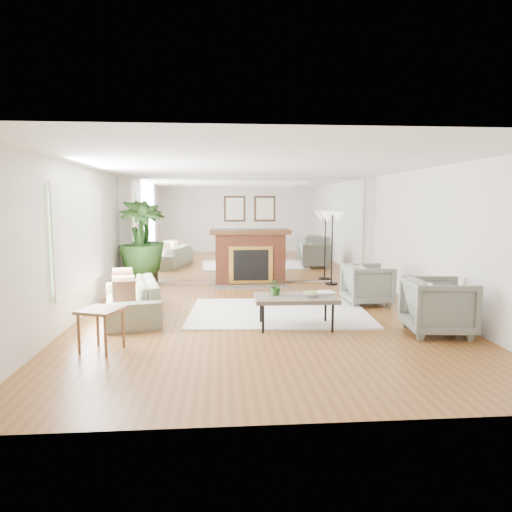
{
  "coord_description": "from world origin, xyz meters",
  "views": [
    {
      "loc": [
        -0.68,
        -7.17,
        1.88
      ],
      "look_at": [
        -0.08,
        0.6,
        0.98
      ],
      "focal_mm": 32.0,
      "sensor_mm": 36.0,
      "label": 1
    }
  ],
  "objects": [
    {
      "name": "ground",
      "position": [
        0.0,
        0.0,
        0.0
      ],
      "size": [
        7.0,
        7.0,
        0.0
      ],
      "primitive_type": "plane",
      "color": "brown",
      "rests_on": "ground"
    },
    {
      "name": "wall_left",
      "position": [
        -2.99,
        0.0,
        1.25
      ],
      "size": [
        0.02,
        7.0,
        2.5
      ],
      "primitive_type": "cube",
      "color": "silver",
      "rests_on": "ground"
    },
    {
      "name": "wall_right",
      "position": [
        2.99,
        0.0,
        1.25
      ],
      "size": [
        0.02,
        7.0,
        2.5
      ],
      "primitive_type": "cube",
      "color": "silver",
      "rests_on": "ground"
    },
    {
      "name": "wall_back",
      "position": [
        0.0,
        3.49,
        1.25
      ],
      "size": [
        6.0,
        0.02,
        2.5
      ],
      "primitive_type": "cube",
      "color": "silver",
      "rests_on": "ground"
    },
    {
      "name": "mirror_panel",
      "position": [
        0.0,
        3.47,
        1.25
      ],
      "size": [
        5.4,
        0.04,
        2.4
      ],
      "primitive_type": "cube",
      "color": "silver",
      "rests_on": "wall_back"
    },
    {
      "name": "window_panel",
      "position": [
        -2.96,
        0.4,
        1.35
      ],
      "size": [
        0.04,
        2.4,
        1.5
      ],
      "primitive_type": "cube",
      "color": "#B2E09E",
      "rests_on": "wall_left"
    },
    {
      "name": "fireplace",
      "position": [
        0.0,
        3.26,
        0.66
      ],
      "size": [
        1.85,
        0.83,
        2.05
      ],
      "color": "brown",
      "rests_on": "ground"
    },
    {
      "name": "area_rug",
      "position": [
        0.3,
        0.42,
        0.02
      ],
      "size": [
        3.15,
        2.34,
        0.03
      ],
      "primitive_type": "cube",
      "rotation": [
        0.0,
        0.0,
        -0.07
      ],
      "color": "white",
      "rests_on": "ground"
    },
    {
      "name": "coffee_table",
      "position": [
        0.44,
        -0.5,
        0.45
      ],
      "size": [
        1.24,
        0.74,
        0.49
      ],
      "rotation": [
        0.0,
        0.0,
        -0.02
      ],
      "color": "#696053",
      "rests_on": "ground"
    },
    {
      "name": "sofa",
      "position": [
        -2.18,
        0.41,
        0.31
      ],
      "size": [
        1.27,
        2.23,
        0.61
      ],
      "primitive_type": "imported",
      "rotation": [
        0.0,
        0.0,
        -1.35
      ],
      "color": "slate",
      "rests_on": "ground"
    },
    {
      "name": "armchair_back",
      "position": [
        2.04,
        1.01,
        0.37
      ],
      "size": [
        0.85,
        0.83,
        0.75
      ],
      "primitive_type": "imported",
      "rotation": [
        0.0,
        0.0,
        1.6
      ],
      "color": "gray",
      "rests_on": "ground"
    },
    {
      "name": "armchair_front",
      "position": [
        2.43,
        -0.97,
        0.41
      ],
      "size": [
        0.98,
        0.96,
        0.81
      ],
      "primitive_type": "imported",
      "rotation": [
        0.0,
        0.0,
        1.47
      ],
      "color": "gray",
      "rests_on": "ground"
    },
    {
      "name": "side_table",
      "position": [
        -2.21,
        -1.38,
        0.46
      ],
      "size": [
        0.62,
        0.62,
        0.55
      ],
      "rotation": [
        0.0,
        0.0,
        -0.37
      ],
      "color": "brown",
      "rests_on": "ground"
    },
    {
      "name": "potted_ficus",
      "position": [
        -2.47,
        3.1,
        1.04
      ],
      "size": [
        1.2,
        1.2,
        1.94
      ],
      "color": "black",
      "rests_on": "ground"
    },
    {
      "name": "floor_lamp",
      "position": [
        1.87,
        3.1,
        1.44
      ],
      "size": [
        0.55,
        0.3,
        1.69
      ],
      "color": "black",
      "rests_on": "ground"
    },
    {
      "name": "tabletop_plant",
      "position": [
        0.16,
        -0.39,
        0.63
      ],
      "size": [
        0.26,
        0.23,
        0.28
      ],
      "primitive_type": "imported",
      "rotation": [
        0.0,
        0.0,
        -0.05
      ],
      "color": "#2B551F",
      "rests_on": "coffee_table"
    },
    {
      "name": "fruit_bowl",
      "position": [
        0.68,
        -0.54,
        0.52
      ],
      "size": [
        0.32,
        0.32,
        0.06
      ],
      "primitive_type": "imported",
      "rotation": [
        0.0,
        0.0,
        -0.27
      ],
      "color": "brown",
      "rests_on": "coffee_table"
    },
    {
      "name": "book",
      "position": [
        0.87,
        -0.32,
        0.5
      ],
      "size": [
        0.24,
        0.3,
        0.02
      ],
      "primitive_type": "imported",
      "rotation": [
        0.0,
        0.0,
        0.14
      ],
      "color": "brown",
      "rests_on": "coffee_table"
    }
  ]
}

